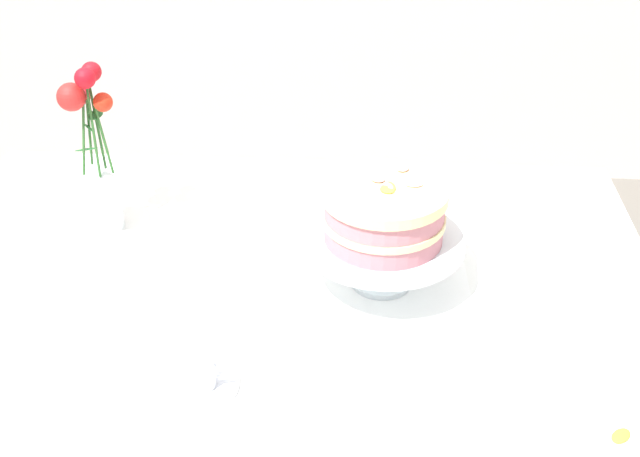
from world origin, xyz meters
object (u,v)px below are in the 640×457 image
object	(u,v)px
layer_cake	(384,213)
flower_vase	(97,164)
dining_table	(279,333)
cake_stand	(383,246)
teacup	(195,376)

from	to	relation	value
layer_cake	flower_vase	distance (m)	0.58
dining_table	cake_stand	world-z (taller)	cake_stand
cake_stand	layer_cake	size ratio (longest dim) A/B	1.32
cake_stand	layer_cake	distance (m)	0.07
dining_table	flower_vase	world-z (taller)	flower_vase
dining_table	flower_vase	xyz separation A→B (m)	(-0.37, 0.21, 0.24)
dining_table	teacup	xyz separation A→B (m)	(-0.10, -0.25, 0.11)
dining_table	flower_vase	bearing A→B (deg)	150.89
cake_stand	dining_table	bearing A→B (deg)	-168.41
flower_vase	teacup	world-z (taller)	flower_vase
layer_cake	teacup	size ratio (longest dim) A/B	1.61
layer_cake	flower_vase	bearing A→B (deg)	163.15
teacup	dining_table	bearing A→B (deg)	68.46
flower_vase	dining_table	bearing A→B (deg)	-29.11
dining_table	layer_cake	xyz separation A→B (m)	(0.19, 0.04, 0.24)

